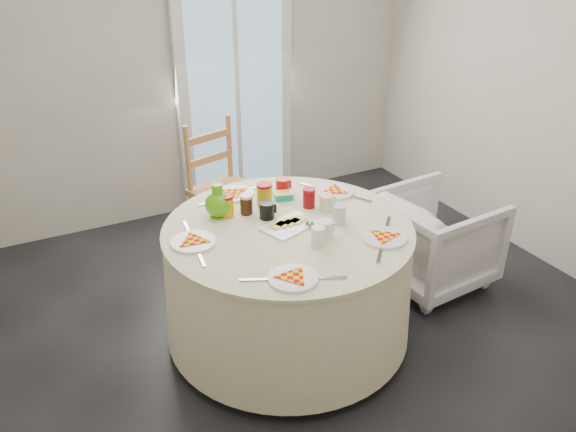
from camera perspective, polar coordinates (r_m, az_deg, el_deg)
name	(u,v)px	position (r m, az deg, el deg)	size (l,w,h in m)	color
floor	(305,337)	(3.47, 1.71, -12.17)	(4.00, 4.00, 0.00)	black
wall_back	(184,57)	(4.62, -10.54, 15.57)	(4.00, 0.02, 2.60)	#BCB5A3
glass_door	(235,85)	(4.76, -5.39, 13.13)	(1.00, 0.08, 2.10)	silver
table	(288,281)	(3.28, 0.00, -6.62)	(1.42, 1.42, 0.72)	#F5E9B2
wooden_chair	(226,192)	(4.15, -6.29, 2.41)	(0.44, 0.42, 0.99)	#A87941
armchair	(435,230)	(3.89, 14.67, -1.43)	(0.70, 0.65, 0.72)	silver
place_settings	(288,221)	(3.07, 0.00, -0.50)	(1.29, 1.29, 0.02)	white
jar_cluster	(267,199)	(3.21, -2.19, 1.78)	(0.54, 0.27, 0.16)	#965815
butter_tub	(283,192)	(3.38, -0.49, 2.50)	(0.11, 0.08, 0.04)	#0EA19D
green_pitcher	(218,195)	(3.16, -7.17, 2.15)	(0.15, 0.15, 0.19)	#4EAA0C
cheese_platter	(290,221)	(3.07, 0.18, -0.48)	(0.30, 0.19, 0.04)	white
mugs_glasses	(305,208)	(3.13, 1.76, 0.81)	(0.63, 0.63, 0.12)	gray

